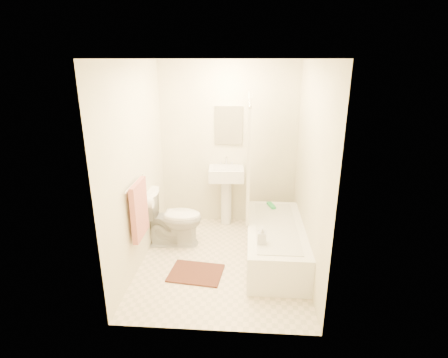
# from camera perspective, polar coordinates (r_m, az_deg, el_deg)

# --- Properties ---
(floor) EXTENTS (2.40, 2.40, 0.00)m
(floor) POSITION_cam_1_polar(r_m,az_deg,el_deg) (4.51, -0.23, -13.17)
(floor) COLOR beige
(floor) RESTS_ON ground
(ceiling) EXTENTS (2.40, 2.40, 0.00)m
(ceiling) POSITION_cam_1_polar(r_m,az_deg,el_deg) (3.82, -0.28, 19.00)
(ceiling) COLOR white
(ceiling) RESTS_ON ground
(wall_back) EXTENTS (2.00, 0.02, 2.40)m
(wall_back) POSITION_cam_1_polar(r_m,az_deg,el_deg) (5.16, 0.75, 5.52)
(wall_back) COLOR beige
(wall_back) RESTS_ON ground
(wall_left) EXTENTS (0.02, 2.40, 2.40)m
(wall_left) POSITION_cam_1_polar(r_m,az_deg,el_deg) (4.19, -14.01, 1.80)
(wall_left) COLOR beige
(wall_left) RESTS_ON ground
(wall_right) EXTENTS (0.02, 2.40, 2.40)m
(wall_right) POSITION_cam_1_polar(r_m,az_deg,el_deg) (4.06, 13.98, 1.21)
(wall_right) COLOR beige
(wall_right) RESTS_ON ground
(mirror) EXTENTS (0.40, 0.03, 0.55)m
(mirror) POSITION_cam_1_polar(r_m,az_deg,el_deg) (5.08, 0.75, 8.76)
(mirror) COLOR white
(mirror) RESTS_ON wall_back
(curtain_rod) EXTENTS (0.03, 1.70, 0.03)m
(curtain_rod) POSITION_cam_1_polar(r_m,az_deg,el_deg) (3.93, 4.32, 13.10)
(curtain_rod) COLOR silver
(curtain_rod) RESTS_ON wall_back
(shower_curtain) EXTENTS (0.04, 0.80, 1.55)m
(shower_curtain) POSITION_cam_1_polar(r_m,az_deg,el_deg) (4.47, 4.08, 3.62)
(shower_curtain) COLOR silver
(shower_curtain) RESTS_ON curtain_rod
(towel_bar) EXTENTS (0.02, 0.60, 0.02)m
(towel_bar) POSITION_cam_1_polar(r_m,az_deg,el_deg) (3.99, -14.42, -0.64)
(towel_bar) COLOR silver
(towel_bar) RESTS_ON wall_left
(towel) EXTENTS (0.06, 0.45, 0.66)m
(towel) POSITION_cam_1_polar(r_m,az_deg,el_deg) (4.09, -13.66, -4.88)
(towel) COLOR #CC7266
(towel) RESTS_ON towel_bar
(toilet_paper) EXTENTS (0.11, 0.12, 0.12)m
(toilet_paper) POSITION_cam_1_polar(r_m,az_deg,el_deg) (4.45, -12.19, -3.92)
(toilet_paper) COLOR white
(toilet_paper) RESTS_ON wall_left
(toilet) EXTENTS (0.80, 0.47, 0.76)m
(toilet) POSITION_cam_1_polar(r_m,az_deg,el_deg) (4.76, -8.32, -6.32)
(toilet) COLOR silver
(toilet) RESTS_ON floor
(sink) EXTENTS (0.53, 0.43, 0.99)m
(sink) POSITION_cam_1_polar(r_m,az_deg,el_deg) (5.24, 0.37, -2.39)
(sink) COLOR white
(sink) RESTS_ON floor
(bathtub) EXTENTS (0.69, 1.58, 0.45)m
(bathtub) POSITION_cam_1_polar(r_m,az_deg,el_deg) (4.50, 8.34, -10.19)
(bathtub) COLOR white
(bathtub) RESTS_ON floor
(bath_mat) EXTENTS (0.66, 0.53, 0.02)m
(bath_mat) POSITION_cam_1_polar(r_m,az_deg,el_deg) (4.28, -4.60, -15.05)
(bath_mat) COLOR #562B24
(bath_mat) RESTS_ON floor
(soap_bottle) EXTENTS (0.10, 0.10, 0.21)m
(soap_bottle) POSITION_cam_1_polar(r_m,az_deg,el_deg) (3.94, 6.23, -9.13)
(soap_bottle) COLOR white
(soap_bottle) RESTS_ON bathtub
(scrub_brush) EXTENTS (0.12, 0.22, 0.04)m
(scrub_brush) POSITION_cam_1_polar(r_m,az_deg,el_deg) (4.92, 7.72, -4.34)
(scrub_brush) COLOR green
(scrub_brush) RESTS_ON bathtub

